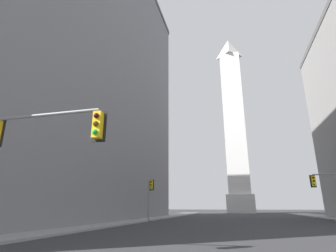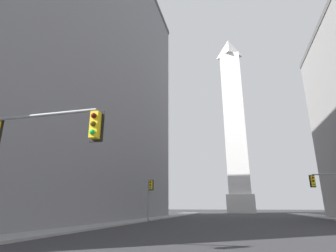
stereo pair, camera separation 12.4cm
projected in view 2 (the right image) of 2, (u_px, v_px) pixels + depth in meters
name	position (u px, v px, depth m)	size (l,w,h in m)	color
sidewalk_left	(120.00, 222.00, 30.33)	(5.00, 99.29, 0.15)	gray
building_left	(49.00, 66.00, 39.31)	(24.73, 49.12, 43.77)	slate
obelisk	(234.00, 122.00, 84.18)	(7.92, 7.92, 58.39)	silver
traffic_light_near_left	(22.00, 143.00, 11.20)	(5.87, 0.51, 5.62)	slate
traffic_light_mid_left	(150.00, 193.00, 33.33)	(0.79, 0.51, 5.10)	slate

